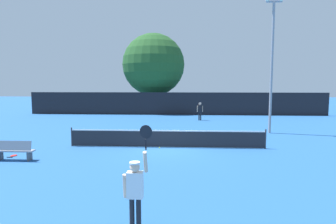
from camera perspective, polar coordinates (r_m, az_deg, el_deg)
The scene contains 11 objects.
ground_plane at distance 15.84m, azimuth -0.26°, elevation -7.13°, with size 120.00×120.00×0.00m, color #235693.
tennis_net at distance 15.73m, azimuth -0.26°, elevation -5.31°, with size 10.85×0.08×1.07m.
perimeter_fence at distance 32.11m, azimuth 1.58°, elevation 1.71°, with size 33.73×0.12×2.55m, color black.
player_serving at distance 6.91m, azimuth -6.57°, elevation -14.56°, with size 0.67×0.40×2.57m.
player_receiving at distance 27.35m, azimuth 6.46°, elevation 0.48°, with size 0.57×0.25×1.69m.
tennis_ball at distance 15.61m, azimuth -1.74°, elevation -7.20°, with size 0.07×0.07×0.07m, color #CCE033.
spare_racket at distance 15.90m, azimuth -28.74°, elevation -7.72°, with size 0.28×0.52×0.04m.
courtside_bench at distance 14.87m, azimuth -28.67°, elevation -6.80°, with size 1.80×0.44×0.95m.
light_pole at distance 21.40m, azimuth 20.24°, elevation 10.10°, with size 1.18×0.28×9.41m.
large_tree at distance 35.81m, azimuth -2.94°, elevation 9.50°, with size 7.71×7.71×9.75m.
parked_car_near at distance 39.57m, azimuth 11.74°, elevation 1.63°, with size 2.39×4.40×1.69m.
Camera 1 is at (0.96, -15.41, 3.53)m, focal length 30.22 mm.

